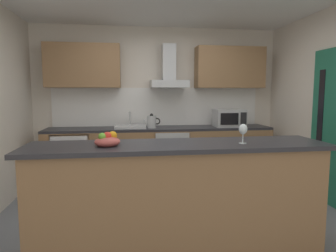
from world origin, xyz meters
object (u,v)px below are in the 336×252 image
at_px(microwave, 229,118).
at_px(range_hood, 169,74).
at_px(sink, 130,126).
at_px(kettle, 152,122).
at_px(fruit_bowl, 107,141).
at_px(refrigerator, 73,158).
at_px(oven, 170,153).
at_px(wine_glass, 243,130).

relative_size(microwave, range_hood, 0.69).
relative_size(sink, kettle, 1.73).
height_order(sink, fruit_bowl, sink).
bearing_deg(fruit_bowl, range_hood, 69.89).
bearing_deg(refrigerator, kettle, -1.40).
bearing_deg(microwave, sink, 178.67).
bearing_deg(microwave, oven, 178.43).
distance_m(kettle, wine_glass, 2.37).
distance_m(microwave, fruit_bowl, 2.93).
distance_m(refrigerator, range_hood, 2.09).
distance_m(range_hood, fruit_bowl, 2.65).
xyz_separation_m(microwave, range_hood, (-1.02, 0.16, 0.74)).
xyz_separation_m(refrigerator, range_hood, (1.58, 0.13, 1.36)).
height_order(refrigerator, microwave, microwave).
bearing_deg(microwave, refrigerator, 179.45).
bearing_deg(oven, wine_glass, -81.91).
relative_size(oven, kettle, 2.77).
bearing_deg(wine_glass, kettle, 105.63).
xyz_separation_m(oven, sink, (-0.66, 0.01, 0.47)).
height_order(refrigerator, range_hood, range_hood).
xyz_separation_m(sink, fruit_bowl, (-0.22, -2.28, 0.14)).
distance_m(oven, refrigerator, 1.58).
height_order(oven, sink, sink).
distance_m(sink, wine_glass, 2.53).
bearing_deg(refrigerator, microwave, -0.55).
bearing_deg(sink, refrigerator, -179.15).
bearing_deg(wine_glass, microwave, 73.26).
xyz_separation_m(wine_glass, fruit_bowl, (-1.21, 0.05, -0.08)).
bearing_deg(wine_glass, fruit_bowl, 177.74).
bearing_deg(range_hood, oven, -90.00).
relative_size(microwave, sink, 1.00).
height_order(sink, wine_glass, wine_glass).
height_order(oven, fruit_bowl, fruit_bowl).
distance_m(sink, range_hood, 1.09).
bearing_deg(sink, wine_glass, -66.95).
xyz_separation_m(oven, fruit_bowl, (-0.88, -2.27, 0.60)).
bearing_deg(wine_glass, refrigerator, 129.57).
xyz_separation_m(oven, kettle, (-0.31, -0.03, 0.55)).
xyz_separation_m(microwave, sink, (-1.68, 0.04, -0.12)).
bearing_deg(kettle, oven, 6.22).
relative_size(refrigerator, wine_glass, 4.78).
distance_m(oven, fruit_bowl, 2.50).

